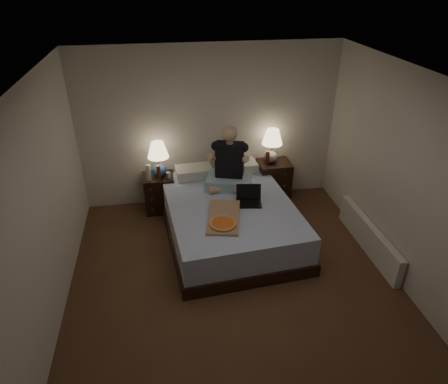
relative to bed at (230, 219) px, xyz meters
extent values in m
cube|color=brown|center=(-0.12, -1.11, -0.28)|extent=(4.00, 4.50, 0.00)
cube|color=white|center=(-0.12, -1.11, 2.22)|extent=(4.00, 4.50, 0.00)
cube|color=silver|center=(-0.12, 1.14, 0.97)|extent=(4.00, 0.00, 2.50)
cube|color=silver|center=(-2.12, -1.11, 0.97)|extent=(0.00, 4.50, 2.50)
cube|color=silver|center=(1.88, -1.11, 0.97)|extent=(0.00, 4.50, 2.50)
cube|color=#5F78BE|center=(0.00, 0.00, 0.00)|extent=(1.86, 2.37, 0.56)
cube|color=black|center=(-0.97, 0.89, 0.02)|extent=(0.47, 0.42, 0.60)
cube|color=black|center=(0.90, 0.94, 0.05)|extent=(0.52, 0.47, 0.67)
cylinder|color=silver|center=(-1.10, 0.78, 0.44)|extent=(0.07, 0.07, 0.25)
cylinder|color=#ACACA7|center=(-0.81, 0.79, 0.37)|extent=(0.07, 0.07, 0.10)
cylinder|color=#5C220D|center=(-0.95, 0.77, 0.43)|extent=(0.06, 0.06, 0.23)
cylinder|color=#551A0C|center=(0.76, 0.86, 0.50)|extent=(0.06, 0.06, 0.23)
cube|color=silver|center=(1.81, -0.63, -0.08)|extent=(0.10, 1.60, 0.40)
camera|label=1|loc=(-0.86, -4.67, 3.14)|focal=32.00mm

